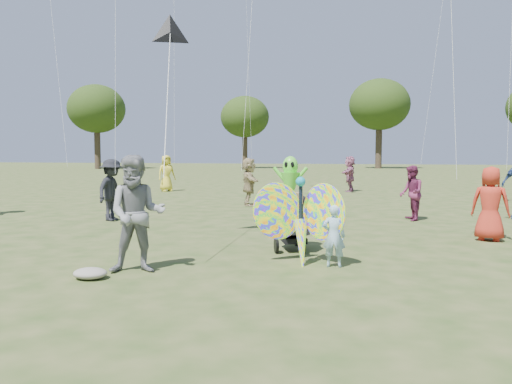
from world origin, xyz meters
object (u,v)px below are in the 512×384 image
adult_man (137,214)px  butterfly_kite (301,222)px  child_girl (334,236)px  alien_kite (290,183)px  crowd_a (490,204)px  jogging_stroller (293,217)px  crowd_j (350,174)px  crowd_e (411,193)px  crowd_g (166,173)px  crowd_b (112,190)px  crowd_d (249,182)px

adult_man → butterfly_kite: bearing=6.0°
child_girl → alien_kite: size_ratio=0.58×
child_girl → butterfly_kite: (-0.54, 0.08, 0.20)m
crowd_a → adult_man: bearing=52.4°
crowd_a → jogging_stroller: size_ratio=1.37×
child_girl → crowd_j: crowd_j is taller
crowd_e → jogging_stroller: size_ratio=1.32×
jogging_stroller → adult_man: bearing=-152.0°
crowd_e → crowd_g: crowd_g is taller
crowd_b → alien_kite: (4.54, 1.97, 0.14)m
crowd_d → crowd_g: crowd_g is taller
crowd_d → adult_man: bearing=164.5°
crowd_e → butterfly_kite: 6.36m
crowd_a → jogging_stroller: 4.28m
child_girl → crowd_j: (-0.64, 16.17, 0.35)m
crowd_e → jogging_stroller: bearing=-37.1°
crowd_d → crowd_g: 7.76m
crowd_b → crowd_d: (2.62, 4.63, -0.00)m
crowd_g → alien_kite: size_ratio=1.00×
crowd_e → butterfly_kite: bearing=-29.7°
crowd_e → crowd_g: 13.50m
child_girl → crowd_b: bearing=-35.5°
child_girl → crowd_e: size_ratio=0.67×
crowd_g → child_girl: bearing=-103.9°
child_girl → crowd_e: (1.55, 6.09, 0.25)m
crowd_a → crowd_g: 16.42m
crowd_g → jogging_stroller: crowd_g is taller
crowd_a → crowd_b: bearing=10.2°
butterfly_kite → alien_kite: alien_kite is taller
child_girl → jogging_stroller: (-0.87, 1.26, 0.11)m
crowd_d → jogging_stroller: bearing=-179.7°
crowd_b → butterfly_kite: size_ratio=0.96×
crowd_e → alien_kite: size_ratio=0.86×
adult_man → butterfly_kite: 2.61m
crowd_d → crowd_j: crowd_j is taller
alien_kite → crowd_a: bearing=-31.9°
crowd_a → crowd_b: crowd_b is taller
crowd_b → crowd_g: size_ratio=0.96×
crowd_a → crowd_b: (-9.25, 0.96, 0.06)m
crowd_d → crowd_g: (-5.52, 5.46, 0.04)m
adult_man → crowd_g: size_ratio=1.03×
crowd_d → jogging_stroller: size_ratio=1.46×
child_girl → alien_kite: 6.41m
crowd_b → crowd_e: bearing=-70.6°
adult_man → crowd_a: bearing=16.0°
crowd_j → butterfly_kite: 16.09m
crowd_b → crowd_e: 8.09m
crowd_j → jogging_stroller: size_ratio=1.49×
crowd_a → butterfly_kite: 4.68m
alien_kite → crowd_g: bearing=132.5°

